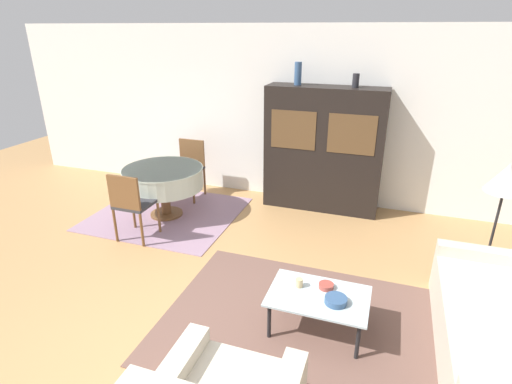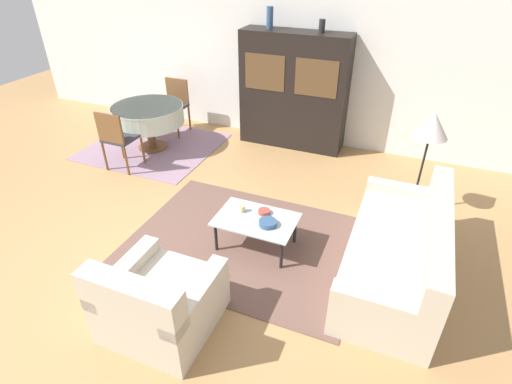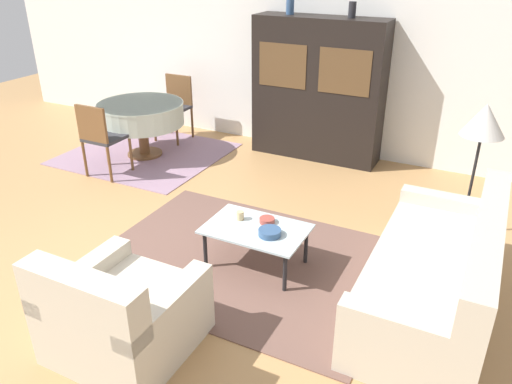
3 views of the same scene
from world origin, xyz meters
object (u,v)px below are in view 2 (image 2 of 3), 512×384
Objects in this scene: coffee_table at (256,222)px; display_cabinet at (293,91)px; couch at (399,254)px; bowl at (268,223)px; vase_short at (322,26)px; cup at (242,208)px; dining_chair_far at (175,102)px; floor_lamp at (431,129)px; bowl_small at (264,212)px; dining_table at (148,115)px; dining_chair_near at (117,136)px; armchair at (159,303)px; vase_tall at (270,18)px.

display_cabinet is (-0.49, 2.80, 0.58)m from coffee_table.
bowl is (-1.38, -0.17, 0.12)m from couch.
coffee_table is at bearing 159.85° from bowl.
cup is at bearing -91.86° from vase_short.
couch is 2.18× the size of dining_chair_far.
bowl_small is (-1.58, -1.33, -0.74)m from floor_lamp.
dining_table is at bearing 145.75° from cup.
dining_chair_near is 2.58m from cup.
vase_short is at bearing 92.24° from coffee_table.
armchair is 0.79× the size of dining_table.
coffee_table is 2.90m from display_cabinet.
cup is at bearing -75.06° from vase_tall.
bowl_small is at bearing -139.92° from floor_lamp.
couch is 4.26m from dining_chair_near.
display_cabinet is at bearing 147.50° from floor_lamp.
couch is at bearing 6.97° from bowl.
bowl reaches higher than coffee_table.
dining_table is (-2.13, -1.08, -0.33)m from display_cabinet.
couch is at bearing -0.83° from bowl_small.
display_cabinet is 2.79m from cup.
bowl is at bearing -133.88° from floor_lamp.
bowl is at bearing -19.97° from cup.
display_cabinet reaches higher than armchair.
dining_chair_far is 2.26m from vase_tall.
display_cabinet is 5.82× the size of vase_tall.
dining_chair_near is (-2.26, 2.31, 0.25)m from armchair.
vase_short reaches higher than dining_chair_near.
bowl_small is at bearing 89.17° from couch.
floor_lamp reaches higher than dining_chair_far.
vase_short reaches higher than display_cabinet.
coffee_table is at bearing -80.03° from display_cabinet.
dining_chair_near and dining_chair_far have the same top height.
dining_chair_near reaches higher than cup.
vase_tall is at bearing 180.00° from vase_short.
floor_lamp is 16.48× the size of cup.
dining_table is 3.63× the size of vase_tall.
bowl_small is (2.67, -2.39, -0.13)m from dining_chair_far.
dining_table is 8.39× the size of bowl_small.
coffee_table is (0.37, 1.38, 0.05)m from armchair.
display_cabinet is 1.99× the size of dining_chair_far.
dining_table reaches higher than bowl.
dining_chair_near is at bearing 134.34° from armchair.
cup is at bearing 160.03° from bowl.
armchair is 3.24m from dining_chair_near.
bowl_small is at bearing -70.00° from vase_tall.
bowl is at bearing -32.61° from dining_table.
floor_lamp is (2.11, -1.35, 0.22)m from display_cabinet.
bowl is 0.62× the size of vase_tall.
couch reaches higher than coffee_table.
cup reaches higher than bowl_small.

